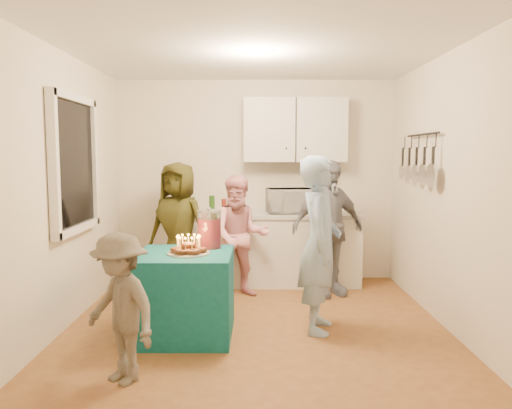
{
  "coord_description": "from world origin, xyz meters",
  "views": [
    {
      "loc": [
        -0.01,
        -4.55,
        1.64
      ],
      "look_at": [
        0.0,
        0.35,
        1.15
      ],
      "focal_mm": 35.0,
      "sensor_mm": 36.0,
      "label": 1
    }
  ],
  "objects_px": {
    "counter": "(271,250)",
    "man_birthday": "(320,244)",
    "woman_back_center": "(240,236)",
    "child_near_left": "(120,308)",
    "microwave": "(290,201)",
    "woman_back_right": "(328,228)",
    "woman_back_left": "(178,227)",
    "punch_jar": "(209,230)",
    "party_table": "(185,294)"
  },
  "relations": [
    {
      "from": "counter",
      "to": "man_birthday",
      "type": "distance_m",
      "value": 1.79
    },
    {
      "from": "woman_back_center",
      "to": "child_near_left",
      "type": "xyz_separation_m",
      "value": [
        -0.79,
        -2.2,
        -0.16
      ]
    },
    {
      "from": "counter",
      "to": "microwave",
      "type": "distance_m",
      "value": 0.67
    },
    {
      "from": "woman_back_right",
      "to": "counter",
      "type": "bearing_deg",
      "value": 116.94
    },
    {
      "from": "man_birthday",
      "to": "woman_back_left",
      "type": "height_order",
      "value": "man_birthday"
    },
    {
      "from": "punch_jar",
      "to": "man_birthday",
      "type": "xyz_separation_m",
      "value": [
        1.03,
        -0.11,
        -0.11
      ]
    },
    {
      "from": "party_table",
      "to": "punch_jar",
      "type": "height_order",
      "value": "punch_jar"
    },
    {
      "from": "microwave",
      "to": "man_birthday",
      "type": "bearing_deg",
      "value": -93.78
    },
    {
      "from": "counter",
      "to": "woman_back_left",
      "type": "relative_size",
      "value": 1.42
    },
    {
      "from": "party_table",
      "to": "woman_back_center",
      "type": "distance_m",
      "value": 1.39
    },
    {
      "from": "woman_back_left",
      "to": "woman_back_right",
      "type": "height_order",
      "value": "woman_back_right"
    },
    {
      "from": "party_table",
      "to": "microwave",
      "type": "bearing_deg",
      "value": 59.59
    },
    {
      "from": "microwave",
      "to": "child_near_left",
      "type": "bearing_deg",
      "value": -126.01
    },
    {
      "from": "punch_jar",
      "to": "party_table",
      "type": "bearing_deg",
      "value": -129.95
    },
    {
      "from": "punch_jar",
      "to": "woman_back_right",
      "type": "relative_size",
      "value": 0.21
    },
    {
      "from": "counter",
      "to": "woman_back_center",
      "type": "bearing_deg",
      "value": -124.0
    },
    {
      "from": "punch_jar",
      "to": "woman_back_left",
      "type": "xyz_separation_m",
      "value": [
        -0.48,
        1.25,
        -0.15
      ]
    },
    {
      "from": "counter",
      "to": "man_birthday",
      "type": "bearing_deg",
      "value": -77.15
    },
    {
      "from": "child_near_left",
      "to": "counter",
      "type": "bearing_deg",
      "value": 107.14
    },
    {
      "from": "woman_back_left",
      "to": "woman_back_right",
      "type": "distance_m",
      "value": 1.77
    },
    {
      "from": "counter",
      "to": "child_near_left",
      "type": "distance_m",
      "value": 3.01
    },
    {
      "from": "microwave",
      "to": "punch_jar",
      "type": "xyz_separation_m",
      "value": [
        -0.87,
        -1.59,
        -0.13
      ]
    },
    {
      "from": "microwave",
      "to": "woman_back_center",
      "type": "distance_m",
      "value": 0.91
    },
    {
      "from": "party_table",
      "to": "woman_back_center",
      "type": "height_order",
      "value": "woman_back_center"
    },
    {
      "from": "man_birthday",
      "to": "microwave",
      "type": "bearing_deg",
      "value": 15.35
    },
    {
      "from": "party_table",
      "to": "child_near_left",
      "type": "bearing_deg",
      "value": -109.32
    },
    {
      "from": "punch_jar",
      "to": "man_birthday",
      "type": "relative_size",
      "value": 0.21
    },
    {
      "from": "woman_back_right",
      "to": "child_near_left",
      "type": "xyz_separation_m",
      "value": [
        -1.81,
        -2.25,
        -0.24
      ]
    },
    {
      "from": "microwave",
      "to": "woman_back_left",
      "type": "relative_size",
      "value": 0.36
    },
    {
      "from": "party_table",
      "to": "man_birthday",
      "type": "xyz_separation_m",
      "value": [
        1.24,
        0.13,
        0.44
      ]
    },
    {
      "from": "party_table",
      "to": "woman_back_left",
      "type": "bearing_deg",
      "value": 100.56
    },
    {
      "from": "punch_jar",
      "to": "woman_back_center",
      "type": "bearing_deg",
      "value": 75.78
    },
    {
      "from": "woman_back_left",
      "to": "counter",
      "type": "bearing_deg",
      "value": 39.22
    },
    {
      "from": "party_table",
      "to": "woman_back_left",
      "type": "height_order",
      "value": "woman_back_left"
    },
    {
      "from": "microwave",
      "to": "man_birthday",
      "type": "height_order",
      "value": "man_birthday"
    },
    {
      "from": "microwave",
      "to": "woman_back_left",
      "type": "bearing_deg",
      "value": -174.93
    },
    {
      "from": "woman_back_center",
      "to": "punch_jar",
      "type": "bearing_deg",
      "value": -109.42
    },
    {
      "from": "woman_back_center",
      "to": "microwave",
      "type": "bearing_deg",
      "value": 37.67
    },
    {
      "from": "child_near_left",
      "to": "woman_back_right",
      "type": "bearing_deg",
      "value": 91.28
    },
    {
      "from": "man_birthday",
      "to": "child_near_left",
      "type": "relative_size",
      "value": 1.49
    },
    {
      "from": "woman_back_left",
      "to": "woman_back_right",
      "type": "relative_size",
      "value": 0.98
    },
    {
      "from": "counter",
      "to": "woman_back_right",
      "type": "relative_size",
      "value": 1.39
    },
    {
      "from": "party_table",
      "to": "man_birthday",
      "type": "distance_m",
      "value": 1.32
    },
    {
      "from": "counter",
      "to": "woman_back_right",
      "type": "bearing_deg",
      "value": -39.25
    },
    {
      "from": "counter",
      "to": "woman_back_center",
      "type": "relative_size",
      "value": 1.57
    },
    {
      "from": "microwave",
      "to": "woman_back_right",
      "type": "relative_size",
      "value": 0.35
    },
    {
      "from": "punch_jar",
      "to": "woman_back_right",
      "type": "height_order",
      "value": "woman_back_right"
    },
    {
      "from": "punch_jar",
      "to": "child_near_left",
      "type": "bearing_deg",
      "value": -114.31
    },
    {
      "from": "counter",
      "to": "child_near_left",
      "type": "height_order",
      "value": "child_near_left"
    },
    {
      "from": "woman_back_right",
      "to": "child_near_left",
      "type": "bearing_deg",
      "value": -152.67
    }
  ]
}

